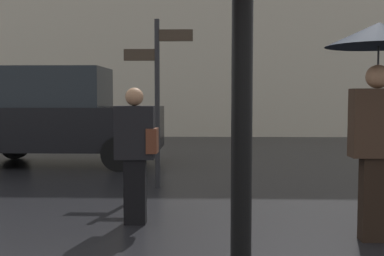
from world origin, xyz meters
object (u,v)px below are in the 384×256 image
at_px(pedestrian_with_umbrella, 378,72).
at_px(street_signpost, 158,86).
at_px(parked_car_left, 58,116).
at_px(pedestrian_with_bag, 136,147).

distance_m(pedestrian_with_umbrella, street_signpost, 3.63).
bearing_deg(parked_car_left, pedestrian_with_bag, 127.79).
relative_size(pedestrian_with_umbrella, parked_car_left, 0.52).
height_order(pedestrian_with_umbrella, parked_car_left, pedestrian_with_umbrella).
distance_m(pedestrian_with_umbrella, pedestrian_with_bag, 2.68).
xyz_separation_m(pedestrian_with_umbrella, pedestrian_with_bag, (-2.49, 0.56, -0.81)).
height_order(pedestrian_with_bag, street_signpost, street_signpost).
relative_size(pedestrian_with_bag, parked_car_left, 0.37).
distance_m(pedestrian_with_bag, parked_car_left, 5.17).
relative_size(pedestrian_with_bag, street_signpost, 0.59).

